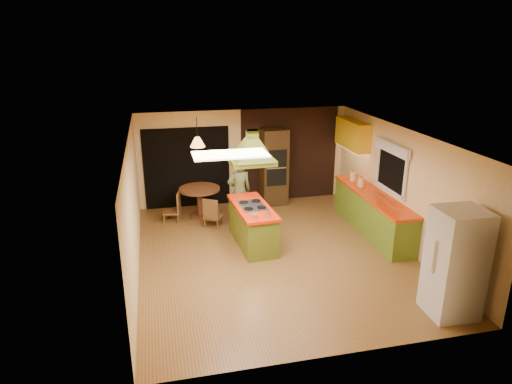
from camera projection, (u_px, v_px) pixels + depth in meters
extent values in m
plane|color=olive|center=(275.00, 254.00, 9.45)|extent=(6.50, 6.50, 0.00)
plane|color=#FFE9B6|center=(244.00, 157.00, 12.04)|extent=(5.50, 0.00, 5.50)
plane|color=#FFE9B6|center=(340.00, 278.00, 6.05)|extent=(5.50, 0.00, 5.50)
plane|color=#FFE9B6|center=(133.00, 208.00, 8.47)|extent=(0.00, 6.50, 6.50)
plane|color=#FFE9B6|center=(402.00, 188.00, 9.62)|extent=(0.00, 6.50, 6.50)
plane|color=silver|center=(277.00, 135.00, 8.63)|extent=(6.50, 6.50, 0.00)
cube|color=#381E14|center=(289.00, 154.00, 12.28)|extent=(2.64, 0.03, 2.50)
cube|color=black|center=(187.00, 168.00, 11.77)|extent=(2.20, 0.03, 2.10)
cube|color=olive|center=(372.00, 214.00, 10.38)|extent=(0.58, 3.00, 0.86)
cube|color=#E53807|center=(374.00, 195.00, 10.23)|extent=(0.62, 3.05, 0.06)
cube|color=yellow|center=(352.00, 134.00, 11.38)|extent=(0.34, 1.40, 0.70)
cube|color=black|center=(392.00, 169.00, 9.88)|extent=(0.03, 1.16, 0.96)
cube|color=white|center=(392.00, 148.00, 9.72)|extent=(0.10, 1.35, 0.22)
cube|color=white|center=(230.00, 154.00, 7.30)|extent=(1.20, 0.60, 0.03)
cube|color=#606D1B|center=(252.00, 226.00, 9.78)|extent=(0.75, 1.71, 0.82)
cube|color=#F42908|center=(252.00, 207.00, 9.64)|extent=(0.81, 1.79, 0.06)
cube|color=silver|center=(252.00, 206.00, 9.62)|extent=(0.55, 0.77, 0.02)
cube|color=#596318|center=(252.00, 162.00, 9.31)|extent=(0.91, 0.66, 0.11)
pyramid|color=#596318|center=(252.00, 138.00, 9.15)|extent=(0.91, 0.66, 0.45)
cube|color=#596318|center=(252.00, 134.00, 9.12)|extent=(0.22, 0.22, 0.15)
imported|color=brown|center=(239.00, 191.00, 10.77)|extent=(0.62, 0.45, 1.60)
cube|color=silver|center=(455.00, 263.00, 7.17)|extent=(0.76, 0.72, 1.80)
cube|color=#442E15|center=(274.00, 167.00, 11.99)|extent=(0.69, 0.61, 2.03)
cube|color=black|center=(277.00, 159.00, 11.62)|extent=(0.52, 0.04, 0.45)
cube|color=black|center=(277.00, 177.00, 11.78)|extent=(0.52, 0.04, 0.45)
cylinder|color=brown|center=(199.00, 189.00, 11.17)|extent=(1.00, 1.00, 0.05)
cylinder|color=brown|center=(200.00, 202.00, 11.28)|extent=(0.14, 0.14, 0.70)
cylinder|color=brown|center=(201.00, 216.00, 11.39)|extent=(0.56, 0.56, 0.05)
cone|color=#FF9E3F|center=(197.00, 142.00, 10.78)|extent=(0.43, 0.43, 0.23)
cylinder|color=#FFF4CD|center=(353.00, 177.00, 11.13)|extent=(0.16, 0.16, 0.21)
cylinder|color=beige|center=(361.00, 182.00, 10.69)|extent=(0.18, 0.18, 0.21)
cylinder|color=#F2E2C3|center=(360.00, 183.00, 10.77)|extent=(0.14, 0.14, 0.15)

